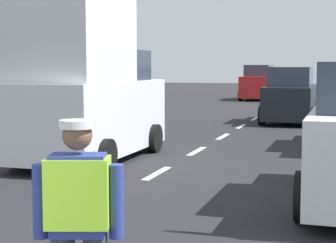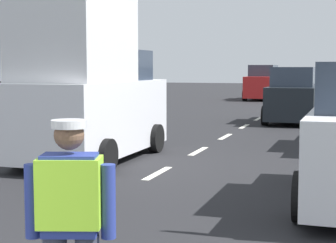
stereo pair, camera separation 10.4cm
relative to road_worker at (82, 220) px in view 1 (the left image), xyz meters
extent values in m
plane|color=black|center=(-1.62, 18.74, -0.93)|extent=(96.00, 96.00, 0.00)
cube|color=silver|center=(-1.62, 3.44, -0.93)|extent=(0.14, 1.40, 0.01)
cube|color=silver|center=(-1.62, 6.44, -0.93)|extent=(0.14, 1.40, 0.01)
cube|color=silver|center=(-1.62, 9.44, -0.93)|extent=(0.14, 1.40, 0.01)
cube|color=silver|center=(-1.62, 12.44, -0.93)|extent=(0.14, 1.40, 0.01)
cube|color=silver|center=(-1.62, 15.44, -0.93)|extent=(0.14, 1.40, 0.01)
cube|color=silver|center=(-1.62, 18.44, -0.93)|extent=(0.14, 1.40, 0.01)
cube|color=silver|center=(-1.62, 21.44, -0.93)|extent=(0.14, 1.40, 0.01)
cube|color=silver|center=(-1.62, 24.44, -0.93)|extent=(0.14, 1.40, 0.01)
cube|color=silver|center=(-1.62, 27.44, -0.93)|extent=(0.14, 1.40, 0.01)
cube|color=silver|center=(-1.62, 30.44, -0.93)|extent=(0.14, 1.40, 0.01)
cube|color=silver|center=(-1.62, 33.44, -0.93)|extent=(0.14, 1.40, 0.01)
cube|color=silver|center=(-1.62, 36.44, -0.93)|extent=(0.14, 1.40, 0.01)
cube|color=silver|center=(-1.62, 39.44, -0.93)|extent=(0.14, 1.40, 0.01)
cube|color=silver|center=(-1.62, 42.44, -0.93)|extent=(0.14, 1.40, 0.01)
cube|color=silver|center=(-1.62, 45.44, -0.93)|extent=(0.14, 1.40, 0.01)
cube|color=navy|center=(-0.02, -0.01, 0.19)|extent=(0.45, 0.35, 0.60)
cube|color=#A5EA33|center=(-0.02, -0.01, 0.21)|extent=(0.52, 0.40, 0.51)
cylinder|color=navy|center=(-0.29, -0.10, 0.14)|extent=(0.11, 0.11, 0.55)
cylinder|color=navy|center=(0.25, 0.07, 0.14)|extent=(0.11, 0.11, 0.55)
sphere|color=brown|center=(-0.02, -0.01, 0.63)|extent=(0.22, 0.22, 0.22)
cylinder|color=silver|center=(-0.02, -0.01, 0.71)|extent=(0.26, 0.26, 0.06)
cube|color=silver|center=(-3.53, 7.58, 0.03)|extent=(1.90, 4.60, 1.56)
cube|color=#2D3847|center=(-3.53, 8.38, 1.16)|extent=(1.67, 1.61, 0.70)
cube|color=silver|center=(-3.53, 6.77, 1.71)|extent=(1.81, 2.53, 1.80)
cylinder|color=black|center=(-2.56, 6.15, -0.59)|extent=(0.22, 0.68, 0.68)
cylinder|color=black|center=(-4.50, 6.15, -0.59)|extent=(0.22, 0.68, 0.68)
cylinder|color=black|center=(-2.56, 9.01, -0.59)|extent=(0.22, 0.68, 0.68)
cylinder|color=black|center=(-4.50, 9.01, -0.59)|extent=(0.22, 0.68, 0.68)
cube|color=black|center=(-0.15, 17.39, -0.17)|extent=(1.68, 3.94, 1.17)
cube|color=#2D3847|center=(-0.15, 17.29, 0.77)|extent=(1.47, 2.17, 0.70)
cylinder|color=black|center=(-1.01, 18.61, -0.59)|extent=(0.22, 0.68, 0.68)
cylinder|color=black|center=(0.71, 18.61, -0.59)|extent=(0.22, 0.68, 0.68)
cylinder|color=black|center=(-1.01, 16.17, -0.59)|extent=(0.22, 0.68, 0.68)
cylinder|color=black|center=(0.71, 16.17, -0.59)|extent=(0.22, 0.68, 0.68)
cylinder|color=black|center=(1.45, 12.70, -0.59)|extent=(0.22, 0.68, 0.68)
cylinder|color=black|center=(1.45, 10.03, -0.59)|extent=(0.22, 0.68, 0.68)
cube|color=red|center=(-3.46, 31.50, -0.11)|extent=(1.72, 4.39, 1.29)
cube|color=#2D3847|center=(-3.46, 31.61, 0.89)|extent=(1.51, 2.42, 0.70)
cylinder|color=black|center=(-2.58, 30.14, -0.59)|extent=(0.22, 0.68, 0.68)
cylinder|color=black|center=(-4.34, 30.14, -0.59)|extent=(0.22, 0.68, 0.68)
cylinder|color=black|center=(-2.58, 32.86, -0.59)|extent=(0.22, 0.68, 0.68)
cylinder|color=black|center=(-4.34, 32.86, -0.59)|extent=(0.22, 0.68, 0.68)
cylinder|color=black|center=(1.32, 6.41, -0.59)|extent=(0.22, 0.68, 0.68)
cylinder|color=black|center=(1.32, 3.86, -0.59)|extent=(0.22, 0.68, 0.68)
camera|label=1|loc=(1.83, -3.65, 1.12)|focal=59.94mm
camera|label=2|loc=(1.93, -3.61, 1.12)|focal=59.94mm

